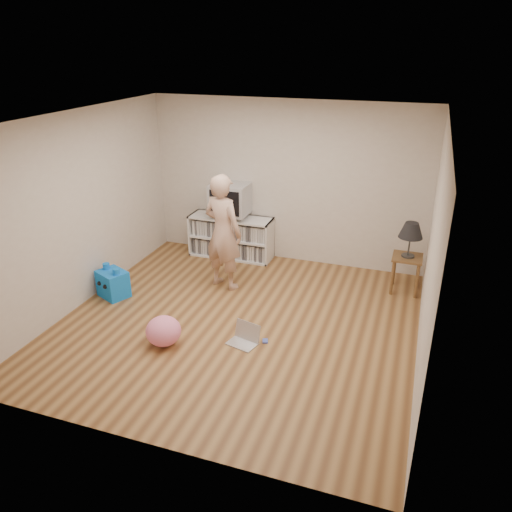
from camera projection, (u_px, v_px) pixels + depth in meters
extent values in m
plane|color=brown|center=(237.00, 323.00, 6.52)|extent=(4.50, 4.50, 0.00)
cube|color=beige|center=(287.00, 183.00, 7.95)|extent=(4.50, 0.02, 2.60)
cube|color=beige|center=(136.00, 322.00, 4.05)|extent=(4.50, 0.02, 2.60)
cube|color=beige|center=(79.00, 211.00, 6.67)|extent=(0.02, 4.50, 2.60)
cube|color=beige|center=(432.00, 254.00, 5.33)|extent=(0.02, 4.50, 2.60)
cube|color=white|center=(234.00, 119.00, 5.48)|extent=(4.50, 4.50, 0.01)
cube|color=white|center=(236.00, 233.00, 8.58)|extent=(1.40, 0.03, 0.70)
cube|color=white|center=(194.00, 232.00, 8.60)|extent=(0.03, 0.45, 0.70)
cube|color=white|center=(270.00, 242.00, 8.19)|extent=(0.03, 0.45, 0.70)
cube|color=white|center=(232.00, 255.00, 8.53)|extent=(1.40, 0.45, 0.03)
cube|color=white|center=(231.00, 237.00, 8.40)|extent=(1.34, 0.45, 0.03)
cube|color=white|center=(231.00, 218.00, 8.26)|extent=(1.40, 0.45, 0.03)
cube|color=silver|center=(231.00, 237.00, 8.40)|extent=(1.26, 0.36, 0.64)
cube|color=gray|center=(231.00, 215.00, 8.24)|extent=(0.45, 0.35, 0.07)
cube|color=#AEAEB3|center=(230.00, 199.00, 8.13)|extent=(0.60, 0.52, 0.50)
cube|color=black|center=(224.00, 203.00, 7.90)|extent=(0.50, 0.01, 0.40)
cylinder|color=brown|center=(392.00, 278.00, 7.16)|extent=(0.04, 0.04, 0.52)
cylinder|color=brown|center=(417.00, 281.00, 7.06)|extent=(0.04, 0.04, 0.52)
cylinder|color=brown|center=(394.00, 268.00, 7.45)|extent=(0.04, 0.04, 0.52)
cylinder|color=brown|center=(418.00, 272.00, 7.35)|extent=(0.04, 0.04, 0.52)
cube|color=brown|center=(408.00, 257.00, 7.15)|extent=(0.42, 0.42, 0.03)
cylinder|color=#333333|center=(408.00, 256.00, 7.14)|extent=(0.18, 0.18, 0.02)
cylinder|color=#333333|center=(409.00, 245.00, 7.07)|extent=(0.02, 0.02, 0.32)
imported|color=tan|center=(223.00, 232.00, 7.17)|extent=(0.72, 0.57, 1.72)
cube|color=silver|center=(242.00, 344.00, 6.06)|extent=(0.40, 0.32, 0.02)
cube|color=silver|center=(248.00, 331.00, 6.11)|extent=(0.35, 0.16, 0.23)
cube|color=black|center=(248.00, 331.00, 6.11)|extent=(0.31, 0.13, 0.18)
cube|color=#4B5EC8|center=(265.00, 341.00, 6.12)|extent=(0.09, 0.11, 0.02)
cube|color=blue|center=(113.00, 284.00, 7.13)|extent=(0.51, 0.46, 0.39)
cylinder|color=blue|center=(106.00, 266.00, 7.12)|extent=(0.10, 0.10, 0.09)
cylinder|color=blue|center=(116.00, 272.00, 6.96)|extent=(0.10, 0.10, 0.09)
sphere|color=black|center=(99.00, 283.00, 7.05)|extent=(0.06, 0.06, 0.06)
sphere|color=black|center=(105.00, 287.00, 6.96)|extent=(0.06, 0.06, 0.06)
ellipsoid|color=pink|center=(163.00, 331.00, 6.01)|extent=(0.49, 0.49, 0.36)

